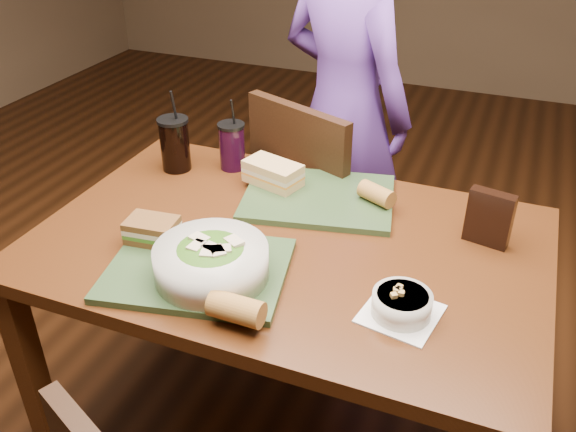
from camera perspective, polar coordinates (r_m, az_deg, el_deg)
The scene contains 14 objects.
dining_table at distance 1.63m, azimuth -0.00°, elevation -4.83°, with size 1.30×0.85×0.75m.
chair_far at distance 2.16m, azimuth 1.78°, elevation 0.72°, with size 0.53×0.54×0.94m.
diner at distance 2.31m, azimuth 5.25°, elevation 9.95°, with size 0.57×0.38×1.56m, color #5F3696.
tray_near at distance 1.47m, azimuth -8.44°, elevation -5.00°, with size 0.42×0.32×0.02m, color #2C4323.
tray_far at distance 1.75m, azimuth 2.86°, elevation 1.72°, with size 0.42×0.32×0.02m, color #2C4323.
salad_bowl at distance 1.40m, azimuth -7.19°, elevation -4.09°, with size 0.26×0.26×0.09m.
soup_bowl at distance 1.34m, azimuth 10.59°, elevation -8.08°, with size 0.18×0.18×0.06m.
sandwich_near at distance 1.56m, azimuth -12.58°, elevation -1.29°, with size 0.13×0.10×0.06m.
sandwich_far at distance 1.79m, azimuth -1.42°, elevation 4.04°, with size 0.19×0.13×0.07m.
baguette_near at distance 1.28m, azimuth -4.86°, elevation -8.66°, with size 0.06×0.06×0.12m, color #AD7533.
baguette_far at distance 1.71m, azimuth 8.29°, elevation 2.05°, with size 0.05×0.05×0.10m, color #AD7533.
cup_cola at distance 1.92m, azimuth -10.54°, elevation 6.66°, with size 0.10×0.10×0.26m.
cup_berry at distance 1.91m, azimuth -5.26°, elevation 6.56°, with size 0.08×0.08×0.23m.
chip_bag at distance 1.61m, azimuth 18.31°, elevation -0.19°, with size 0.11×0.03×0.15m, color black.
Camera 1 is at (0.49, -1.22, 1.62)m, focal length 38.00 mm.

